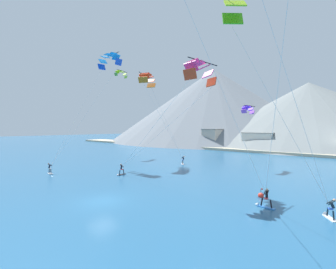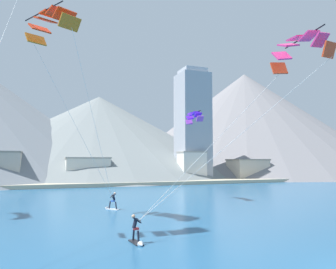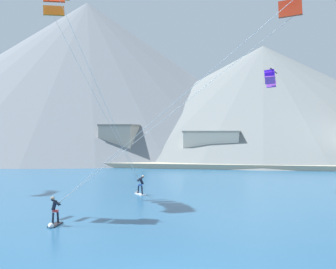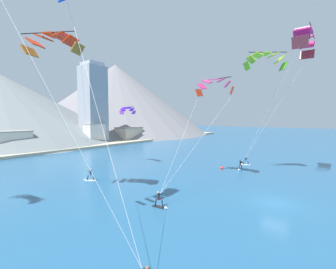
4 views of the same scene
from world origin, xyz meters
TOP-DOWN VIEW (x-y plane):
  - kitesurfer_near_lead at (-6.86, 22.62)m, footprint 1.39×1.62m
  - kitesurfer_far_left at (-8.15, 8.61)m, footprint 0.59×1.77m
  - parafoil_kite_near_lead at (-12.93, 19.11)m, footprint 8.32×6.42m
  - parafoil_kite_far_left at (4.87, 9.45)m, footprint 13.89×5.71m
  - parafoil_kite_distant_low_drift at (4.13, 26.68)m, footprint 1.20×4.01m
  - shoreline_strip at (0.00, 55.72)m, footprint 180.00×10.00m
  - shore_building_harbour_front at (-19.81, 58.39)m, footprint 5.60×6.18m
  - shore_building_promenade_mid at (34.03, 58.73)m, footprint 9.04×6.41m
  - shore_building_quay_west at (-4.56, 59.38)m, footprint 9.13×4.27m
  - shore_building_old_town at (18.65, 58.43)m, footprint 5.93×4.32m
  - highrise_tower at (19.99, 60.66)m, footprint 7.00×7.00m
  - mountain_peak_west_ridge at (59.45, 96.85)m, footprint 102.22×102.22m
  - mountain_peak_east_shoulder at (3.58, 98.06)m, footprint 95.80×95.80m

SIDE VIEW (x-z plane):
  - shoreline_strip at x=0.00m, z-range 0.00..0.70m
  - kitesurfer_far_left at x=-8.15m, z-range -0.37..1.35m
  - kitesurfer_near_lead at x=-6.86m, z-range -0.35..1.38m
  - shore_building_promenade_mid at x=34.03m, z-range 0.01..5.29m
  - shore_building_quay_west at x=-4.56m, z-range 0.01..5.58m
  - shore_building_harbour_front at x=-19.81m, z-range 0.01..6.63m
  - shore_building_old_town at x=18.65m, z-range 0.01..7.00m
  - parafoil_kite_distant_low_drift at x=4.13m, z-range 9.63..11.06m
  - mountain_peak_east_shoulder at x=3.58m, z-range 0.00..26.03m
  - highrise_tower at x=19.99m, z-range -0.21..26.70m
  - parafoil_kite_far_left at x=4.87m, z-range 6.80..19.93m
  - parafoil_kite_near_lead at x=-12.93m, z-range 8.52..24.63m
  - mountain_peak_west_ridge at x=59.45m, z-range 0.00..38.72m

